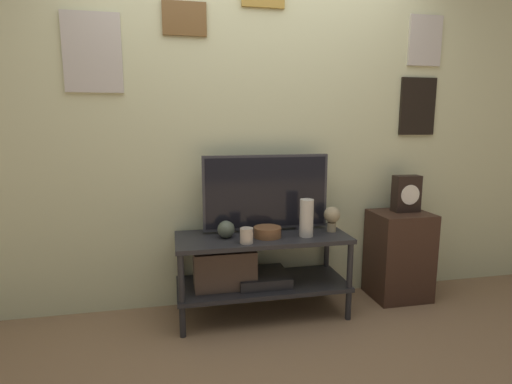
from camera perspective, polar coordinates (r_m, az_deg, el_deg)
ground_plane at (r=2.76m, az=2.23°, el=-19.45°), size 12.00×12.00×0.00m
wall_back at (r=2.96m, az=-0.32°, el=10.09°), size 6.40×0.08×2.70m
media_console at (r=2.83m, az=-1.18°, el=-10.51°), size 1.19×0.48×0.58m
television at (r=2.83m, az=1.46°, el=-0.04°), size 0.90×0.05×0.55m
vase_wide_bowl at (r=2.74m, az=1.64°, el=-5.73°), size 0.19×0.19×0.07m
vase_round_glass at (r=2.72m, az=-4.30°, el=-5.34°), size 0.12×0.12×0.12m
vase_tall_ceramic at (r=2.75m, az=7.22°, el=-3.69°), size 0.09×0.09×0.26m
candle_jar at (r=2.60m, az=-1.36°, el=-6.24°), size 0.09×0.09×0.10m
decorative_bust at (r=2.90m, az=10.80°, el=-3.45°), size 0.12×0.12×0.18m
side_table at (r=3.32m, az=19.73°, el=-8.48°), size 0.42×0.36×0.68m
mantel_clock at (r=3.25m, az=20.68°, el=-0.22°), size 0.20×0.11×0.28m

